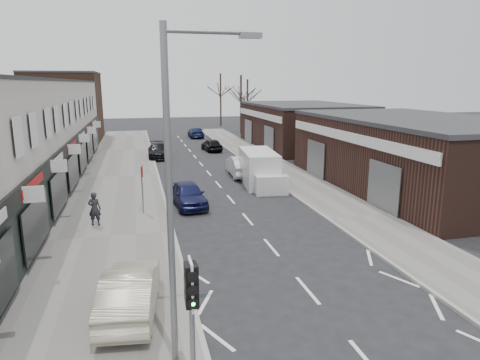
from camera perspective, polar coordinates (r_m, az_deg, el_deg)
ground at (r=13.53m, az=12.37°, el=-17.92°), size 160.00×160.00×0.00m
pavement_left at (r=33.10m, az=-15.79°, el=0.43°), size 5.50×64.00×0.12m
pavement_right at (r=34.89m, az=5.16°, el=1.48°), size 3.50×64.00×0.12m
shop_terrace_left at (r=31.13m, az=-28.87°, el=5.10°), size 8.00×41.00×7.10m
brick_block_far at (r=56.04m, az=-22.31°, el=8.89°), size 8.00×10.00×8.00m
right_unit_near at (r=30.57m, az=22.31°, el=3.15°), size 10.00×18.00×4.50m
right_unit_far at (r=48.06m, az=8.26°, el=7.12°), size 10.00×16.00×4.50m
tree_far_a at (r=60.50m, az=0.13°, el=6.23°), size 3.60×3.60×8.00m
tree_far_b at (r=66.90m, az=0.99°, el=6.85°), size 3.60×3.60×7.50m
tree_far_c at (r=72.05m, az=-2.56°, el=7.26°), size 3.60×3.60×8.50m
traffic_light at (r=9.50m, az=-6.50°, el=-15.05°), size 0.28×0.60×3.10m
street_lamp at (r=9.86m, az=-8.44°, el=-0.37°), size 2.23×0.22×8.00m
warning_sign at (r=22.85m, az=-12.89°, el=0.71°), size 0.12×0.80×2.70m
white_van at (r=29.40m, az=2.60°, el=1.46°), size 2.62×6.16×2.33m
sedan_on_pavement at (r=13.52m, az=-14.43°, el=-14.11°), size 1.96×4.39×1.40m
pedestrian at (r=21.76m, az=-18.82°, el=-3.66°), size 0.67×0.51×1.66m
parked_car_left_a at (r=24.44m, az=-6.91°, el=-1.91°), size 2.00×4.21×1.39m
parked_car_left_b at (r=41.02m, az=-10.82°, el=3.87°), size 2.01×4.76×1.37m
parked_car_right_a at (r=32.28m, az=0.11°, el=1.89°), size 1.82×4.71×1.53m
parked_car_right_b at (r=44.57m, az=-3.80°, el=4.72°), size 1.91×3.94×1.30m
parked_car_right_c at (r=56.20m, az=-5.91°, el=6.34°), size 1.95×4.57×1.31m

